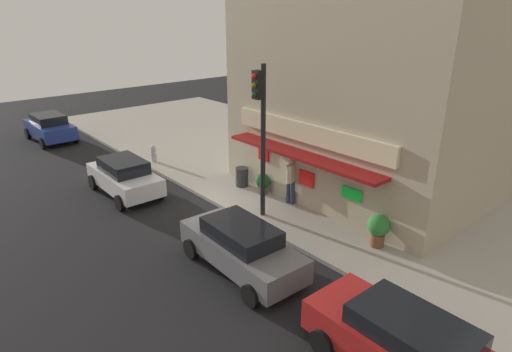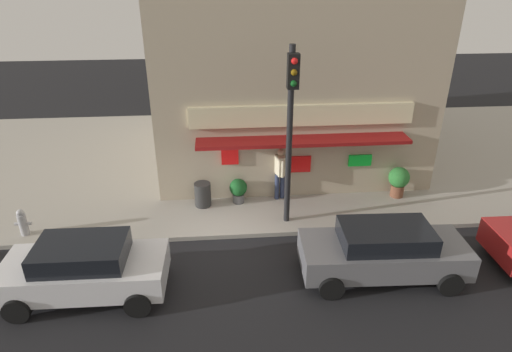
% 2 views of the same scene
% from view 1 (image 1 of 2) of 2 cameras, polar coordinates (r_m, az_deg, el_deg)
% --- Properties ---
extents(ground_plane, '(56.76, 56.76, 0.00)m').
position_cam_1_polar(ground_plane, '(17.46, -5.52, -3.84)').
color(ground_plane, black).
extents(sidewalk, '(37.84, 12.00, 0.14)m').
position_cam_1_polar(sidewalk, '(21.18, 7.76, 0.86)').
color(sidewalk, '#A39E93').
rests_on(sidewalk, ground_plane).
extents(corner_building, '(9.76, 10.32, 8.77)m').
position_cam_1_polar(corner_building, '(19.29, 16.94, 11.85)').
color(corner_building, tan).
rests_on(corner_building, sidewalk).
extents(traffic_light, '(0.32, 0.58, 5.54)m').
position_cam_1_polar(traffic_light, '(15.00, 0.67, 6.99)').
color(traffic_light, black).
rests_on(traffic_light, sidewalk).
extents(fire_hydrant, '(0.50, 0.26, 0.87)m').
position_cam_1_polar(fire_hydrant, '(22.34, -13.37, 2.89)').
color(fire_hydrant, '#B2B2B7').
rests_on(fire_hydrant, sidewalk).
extents(trash_can, '(0.56, 0.56, 0.83)m').
position_cam_1_polar(trash_can, '(18.73, -1.86, -0.11)').
color(trash_can, '#2D2D2D').
rests_on(trash_can, sidewalk).
extents(pedestrian, '(0.39, 0.56, 1.87)m').
position_cam_1_polar(pedestrian, '(16.84, 4.61, -0.42)').
color(pedestrian, navy).
rests_on(pedestrian, sidewalk).
extents(potted_plant_by_doorway, '(0.60, 0.60, 0.88)m').
position_cam_1_polar(potted_plant_by_doorway, '(17.91, 0.88, -0.85)').
color(potted_plant_by_doorway, '#59595B').
rests_on(potted_plant_by_doorway, sidewalk).
extents(potted_plant_by_window, '(0.73, 0.73, 1.10)m').
position_cam_1_polar(potted_plant_by_window, '(14.51, 15.90, -6.64)').
color(potted_plant_by_window, brown).
rests_on(potted_plant_by_window, sidewalk).
extents(parked_car_blue, '(4.05, 2.10, 1.59)m').
position_cam_1_polar(parked_car_blue, '(28.47, -25.61, 5.84)').
color(parked_car_blue, navy).
rests_on(parked_car_blue, ground_plane).
extents(parked_car_red, '(4.62, 2.04, 1.51)m').
position_cam_1_polar(parked_car_red, '(10.16, 19.74, -20.53)').
color(parked_car_red, '#AD1E1E').
rests_on(parked_car_red, ground_plane).
extents(parked_car_white, '(4.03, 2.00, 1.54)m').
position_cam_1_polar(parked_car_white, '(18.95, -17.00, -0.02)').
color(parked_car_white, silver).
rests_on(parked_car_white, ground_plane).
extents(parked_car_grey, '(4.41, 2.02, 1.52)m').
position_cam_1_polar(parked_car_grey, '(12.94, -1.95, -9.28)').
color(parked_car_grey, slate).
rests_on(parked_car_grey, ground_plane).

